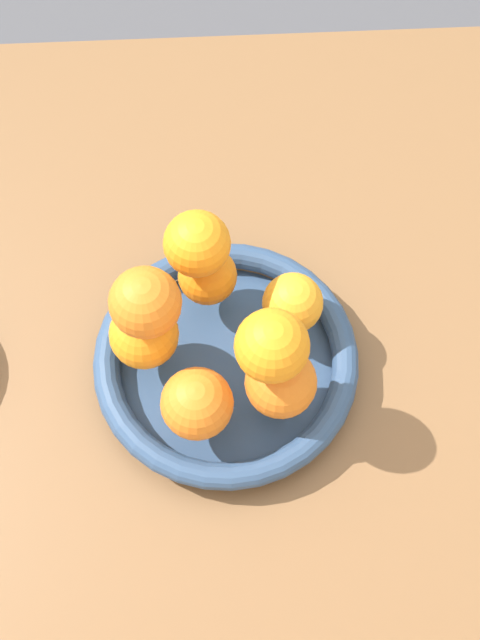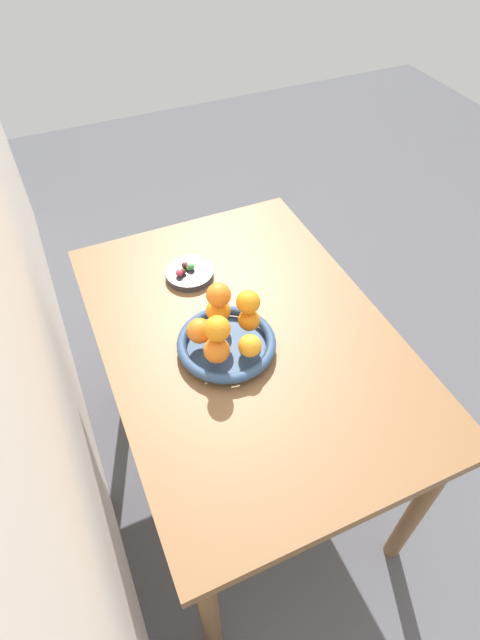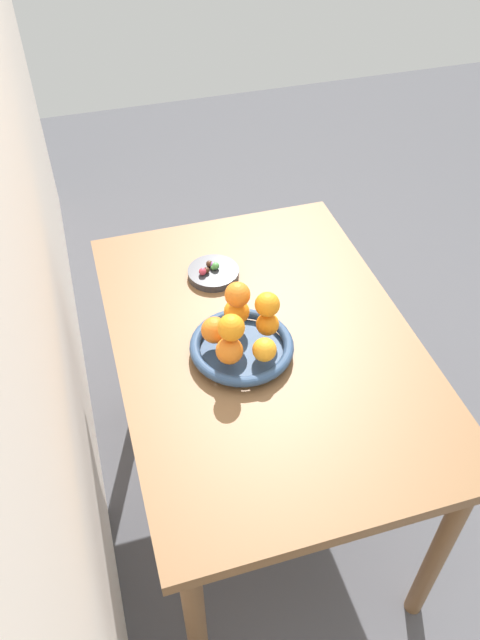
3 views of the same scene
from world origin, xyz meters
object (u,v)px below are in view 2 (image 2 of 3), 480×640
(orange_2, at_px, (250,346))
(candy_ball_0, at_px, (185,265))
(fruit_bowl, at_px, (226,344))
(candy_ball_3, at_px, (183,272))
(orange_5, at_px, (247,302))
(orange_0, at_px, (199,331))
(candy_dish, at_px, (190,274))
(orange_3, at_px, (250,320))
(dining_table, at_px, (246,354))
(candy_ball_5, at_px, (189,268))
(candy_ball_4, at_px, (180,273))
(orange_7, at_px, (217,329))
(candy_ball_1, at_px, (188,266))
(orange_4, at_px, (218,311))
(orange_6, at_px, (219,295))
(orange_1, at_px, (217,350))
(candy_ball_2, at_px, (191,267))

(orange_2, relative_size, candy_ball_0, 2.99)
(fruit_bowl, distance_m, candy_ball_3, 0.31)
(orange_2, distance_m, candy_ball_0, 0.40)
(fruit_bowl, relative_size, orange_5, 4.20)
(orange_0, height_order, orange_2, orange_0)
(candy_dish, distance_m, orange_3, 0.31)
(dining_table, relative_size, orange_5, 17.77)
(orange_2, bearing_deg, candy_ball_5, 4.22)
(candy_dish, relative_size, orange_5, 2.35)
(fruit_bowl, relative_size, candy_ball_4, 12.10)
(orange_5, distance_m, orange_7, 0.12)
(dining_table, relative_size, candy_dish, 7.55)
(candy_ball_1, relative_size, candy_ball_3, 1.03)
(orange_3, xyz_separation_m, orange_5, (0.01, 0.00, 0.06))
(orange_0, bearing_deg, orange_4, -56.37)
(candy_dish, bearing_deg, candy_ball_5, -4.81)
(candy_ball_0, bearing_deg, fruit_bowl, 179.62)
(candy_dish, bearing_deg, orange_3, -167.70)
(orange_3, relative_size, candy_ball_3, 3.28)
(orange_2, height_order, orange_4, orange_4)
(orange_0, xyz_separation_m, orange_2, (-0.09, -0.10, -0.00))
(dining_table, xyz_separation_m, candy_ball_1, (0.29, 0.06, 0.12))
(orange_2, distance_m, candy_ball_1, 0.39)
(orange_6, relative_size, candy_ball_1, 3.52)
(orange_1, relative_size, orange_5, 1.07)
(orange_0, distance_m, candy_ball_2, 0.30)
(orange_3, distance_m, orange_7, 0.14)
(orange_3, xyz_separation_m, orange_7, (-0.05, 0.11, 0.07))
(candy_dish, height_order, candy_ball_2, candy_ball_2)
(fruit_bowl, distance_m, candy_ball_5, 0.31)
(candy_ball_0, bearing_deg, candy_ball_3, 148.27)
(orange_5, bearing_deg, candy_ball_0, 12.17)
(orange_2, bearing_deg, orange_6, 11.72)
(orange_7, bearing_deg, orange_1, 141.49)
(orange_6, xyz_separation_m, candy_ball_3, (0.24, 0.02, -0.11))
(orange_2, bearing_deg, candy_dish, 4.28)
(fruit_bowl, bearing_deg, candy_ball_5, -1.60)
(orange_3, relative_size, orange_7, 0.90)
(orange_6, bearing_deg, orange_7, 156.43)
(orange_2, relative_size, orange_3, 1.01)
(orange_0, height_order, orange_7, orange_7)
(dining_table, relative_size, orange_7, 17.10)
(orange_5, bearing_deg, orange_2, 160.03)
(orange_4, bearing_deg, candy_ball_2, -1.73)
(orange_1, distance_m, candy_ball_3, 0.36)
(orange_3, height_order, orange_7, orange_7)
(candy_ball_0, relative_size, candy_ball_5, 1.37)
(dining_table, distance_m, candy_ball_3, 0.31)
(dining_table, bearing_deg, candy_dish, 12.42)
(orange_3, relative_size, candy_ball_0, 2.95)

